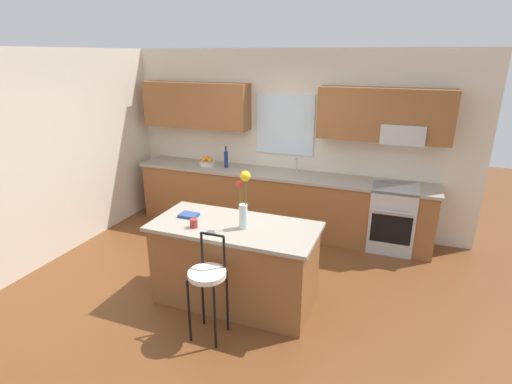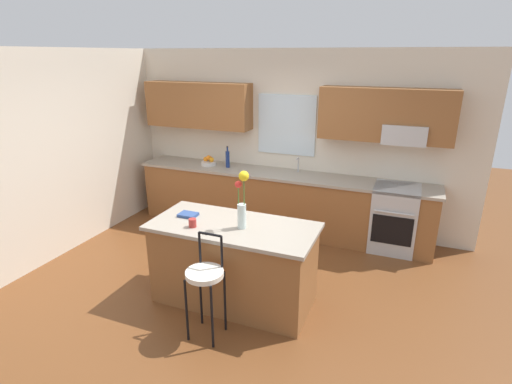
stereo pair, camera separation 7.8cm
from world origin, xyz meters
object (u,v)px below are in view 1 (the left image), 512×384
object	(u,v)px
bottle_olive_oil	(226,159)
flower_vase	(244,201)
bar_stool_near	(208,278)
mug_ceramic	(194,223)
kitchen_island	(235,263)
oven_range	(392,217)
cookbook	(189,215)
fruit_bowl_oranges	(207,162)

from	to	relation	value
bottle_olive_oil	flower_vase	bearing A→B (deg)	-60.55
bar_stool_near	mug_ceramic	size ratio (longest dim) A/B	11.58
flower_vase	bottle_olive_oil	bearing A→B (deg)	119.45
kitchen_island	mug_ceramic	distance (m)	0.65
bar_stool_near	bottle_olive_oil	world-z (taller)	bottle_olive_oil
oven_range	mug_ceramic	distance (m)	2.93
bar_stool_near	cookbook	size ratio (longest dim) A/B	5.21
mug_ceramic	bottle_olive_oil	xyz separation A→B (m)	(-0.66, 2.20, 0.09)
bar_stool_near	bottle_olive_oil	size ratio (longest dim) A/B	3.09
flower_vase	bottle_olive_oil	xyz separation A→B (m)	(-1.15, 2.03, -0.16)
cookbook	kitchen_island	bearing A→B (deg)	-2.79
bottle_olive_oil	oven_range	bearing A→B (deg)	-0.55
flower_vase	kitchen_island	bearing A→B (deg)	163.72
flower_vase	mug_ceramic	distance (m)	0.58
oven_range	fruit_bowl_oranges	xyz separation A→B (m)	(-2.90, 0.03, 0.51)
oven_range	bottle_olive_oil	xyz separation A→B (m)	(-2.56, 0.02, 0.60)
cookbook	bottle_olive_oil	distance (m)	2.03
mug_ceramic	kitchen_island	bearing A→B (deg)	29.40
cookbook	bottle_olive_oil	bearing A→B (deg)	103.22
kitchen_island	fruit_bowl_oranges	world-z (taller)	fruit_bowl_oranges
oven_range	bottle_olive_oil	distance (m)	2.63
oven_range	mug_ceramic	bearing A→B (deg)	-131.11
fruit_bowl_oranges	mug_ceramic	bearing A→B (deg)	-65.70
oven_range	flower_vase	world-z (taller)	flower_vase
oven_range	fruit_bowl_oranges	world-z (taller)	fruit_bowl_oranges
mug_ceramic	fruit_bowl_oranges	size ratio (longest dim) A/B	0.37
kitchen_island	bottle_olive_oil	world-z (taller)	bottle_olive_oil
kitchen_island	cookbook	bearing A→B (deg)	177.21
fruit_bowl_oranges	bottle_olive_oil	distance (m)	0.35
oven_range	kitchen_island	distance (m)	2.50
oven_range	bar_stool_near	size ratio (longest dim) A/B	0.88
flower_vase	fruit_bowl_oranges	xyz separation A→B (m)	(-1.49, 2.04, -0.24)
flower_vase	fruit_bowl_oranges	world-z (taller)	flower_vase
bar_stool_near	flower_vase	world-z (taller)	flower_vase
flower_vase	fruit_bowl_oranges	size ratio (longest dim) A/B	2.56
oven_range	bottle_olive_oil	bearing A→B (deg)	179.45
mug_ceramic	cookbook	world-z (taller)	mug_ceramic
flower_vase	mug_ceramic	size ratio (longest dim) A/B	6.83
mug_ceramic	fruit_bowl_oranges	distance (m)	2.42
bar_stool_near	bottle_olive_oil	bearing A→B (deg)	111.31
bar_stool_near	mug_ceramic	xyz separation A→B (m)	(-0.37, 0.42, 0.33)
oven_range	cookbook	xyz separation A→B (m)	(-2.10, -1.94, 0.48)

